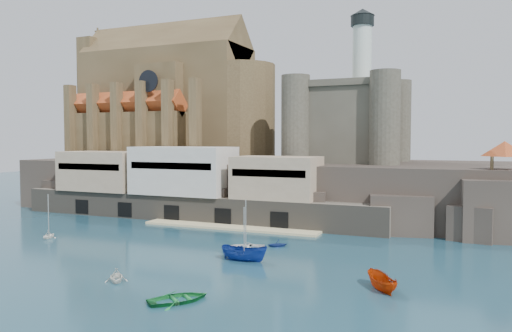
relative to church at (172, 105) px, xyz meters
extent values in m
plane|color=#163A4B|center=(24.13, -41.85, -22.13)|extent=(300.00, 300.00, 0.00)
cube|color=#29231F|center=(24.13, -1.85, -17.13)|extent=(100.00, 34.00, 10.00)
cube|color=#29231F|center=(-13.87, -18.35, -19.13)|extent=(9.00, 5.00, 6.00)
cube|color=#29231F|center=(2.13, -18.35, -19.13)|extent=(9.00, 5.00, 6.00)
cube|color=#29231F|center=(19.13, -18.35, -19.13)|extent=(9.00, 5.00, 6.00)
cube|color=#29231F|center=(36.13, -18.35, -19.13)|extent=(9.00, 5.00, 6.00)
cube|color=#29231F|center=(52.13, -18.35, -19.13)|extent=(9.00, 5.00, 6.00)
cube|color=#635B4F|center=(16.13, -19.35, -19.88)|extent=(70.00, 6.00, 4.50)
cube|color=beige|center=(26.13, -23.85, -21.98)|extent=(30.00, 4.00, 0.40)
cube|color=black|center=(-5.87, -22.25, -20.53)|extent=(3.00, 0.40, 2.60)
cube|color=black|center=(4.13, -22.25, -20.53)|extent=(3.00, 0.40, 2.60)
cube|color=black|center=(14.13, -22.25, -20.53)|extent=(3.00, 0.40, 2.60)
cube|color=black|center=(24.13, -22.25, -20.53)|extent=(3.00, 0.40, 2.60)
cube|color=black|center=(34.13, -22.25, -20.53)|extent=(3.00, 0.40, 2.60)
cube|color=tan|center=(-3.87, -18.35, -13.88)|extent=(16.00, 9.00, 7.50)
cube|color=beige|center=(14.13, -18.35, -13.38)|extent=(18.00, 9.00, 8.50)
cube|color=tan|center=(32.13, -18.35, -14.13)|extent=(14.00, 8.00, 7.00)
cube|color=#4F3E25|center=(-1.87, 0.15, -0.13)|extent=(38.00, 14.00, 24.00)
cube|color=#4F3E25|center=(-1.87, 0.15, 11.87)|extent=(38.00, 13.01, 13.01)
cylinder|color=#4F3E25|center=(17.13, 0.15, -2.13)|extent=(14.00, 14.00, 20.00)
cube|color=#4F3E25|center=(2.13, 0.15, -2.13)|extent=(10.00, 20.00, 20.00)
cube|color=#4F3E25|center=(-5.87, -9.35, -7.13)|extent=(28.00, 5.00, 10.00)
cube|color=#4F3E25|center=(-5.87, 9.65, -7.13)|extent=(28.00, 5.00, 10.00)
cube|color=#A5411C|center=(-5.87, -9.35, -0.53)|extent=(28.00, 5.66, 5.66)
cube|color=#A5411C|center=(-5.87, 9.65, -0.53)|extent=(28.00, 5.66, 5.66)
cube|color=#4F3E25|center=(-20.87, 0.15, 1.87)|extent=(4.00, 10.00, 28.00)
cylinder|color=black|center=(2.13, -11.90, 3.87)|extent=(4.40, 0.30, 4.40)
cube|color=#4F3E25|center=(-17.87, -12.35, -4.13)|extent=(1.60, 2.20, 16.00)
cube|color=#4F3E25|center=(-11.67, -12.35, -4.13)|extent=(1.60, 2.20, 16.00)
cube|color=#4F3E25|center=(-5.47, -12.35, -4.13)|extent=(1.60, 2.20, 16.00)
cube|color=#4F3E25|center=(0.73, -12.35, -4.13)|extent=(1.60, 2.20, 16.00)
cube|color=#4F3E25|center=(6.93, -12.35, -4.13)|extent=(1.60, 2.20, 16.00)
cube|color=#4F3E25|center=(13.13, -12.35, -4.13)|extent=(1.60, 2.20, 16.00)
cube|color=#423F34|center=(40.13, -0.85, -5.13)|extent=(16.00, 16.00, 14.00)
cube|color=#423F34|center=(40.13, -0.85, 2.27)|extent=(17.00, 17.00, 1.20)
cylinder|color=#423F34|center=(32.13, -8.85, -4.13)|extent=(5.20, 5.20, 16.00)
cylinder|color=#423F34|center=(48.13, -8.85, -4.13)|extent=(5.20, 5.20, 16.00)
cylinder|color=#423F34|center=(32.13, 7.15, -4.13)|extent=(5.20, 5.20, 16.00)
cylinder|color=#423F34|center=(48.13, 7.15, -4.13)|extent=(5.20, 5.20, 16.00)
cylinder|color=silver|center=(42.13, 1.15, 7.87)|extent=(3.60, 3.60, 12.00)
cylinder|color=black|center=(42.13, 1.15, 14.87)|extent=(4.40, 4.40, 2.00)
cone|color=black|center=(42.13, 1.15, 16.47)|extent=(4.60, 4.60, 1.40)
cube|color=#29231F|center=(66.13, -15.85, -17.78)|extent=(12.00, 10.00, 8.70)
cube|color=#29231F|center=(62.13, -18.85, -19.63)|extent=(6.00, 5.00, 5.00)
cube|color=#4F3E25|center=(66.13, -15.85, -13.28)|extent=(4.20, 4.20, 0.30)
cylinder|color=#4F3E25|center=(64.53, -17.45, -11.83)|extent=(0.36, 0.36, 3.20)
cylinder|color=#4F3E25|center=(64.53, -14.25, -11.83)|extent=(0.36, 0.36, 3.20)
pyramid|color=#A5411C|center=(66.13, -15.85, -9.13)|extent=(6.40, 6.40, 2.20)
imported|color=white|center=(29.05, -55.53, -22.13)|extent=(3.15, 2.98, 3.14)
imported|color=navy|center=(37.34, -42.63, -22.13)|extent=(2.33, 2.27, 5.86)
imported|color=#1B833A|center=(38.23, -58.42, -22.13)|extent=(3.77, 3.34, 5.49)
imported|color=white|center=(5.60, -41.59, -22.13)|extent=(2.75, 2.08, 2.83)
imported|color=#AD2D03|center=(54.13, -47.80, -22.13)|extent=(2.56, 2.57, 4.86)
imported|color=white|center=(34.63, -36.20, -22.13)|extent=(2.21, 3.71, 5.01)
imported|color=navy|center=(38.18, -33.85, -22.13)|extent=(2.39, 2.61, 2.59)
camera|label=1|loc=(61.72, -95.54, -7.81)|focal=35.00mm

